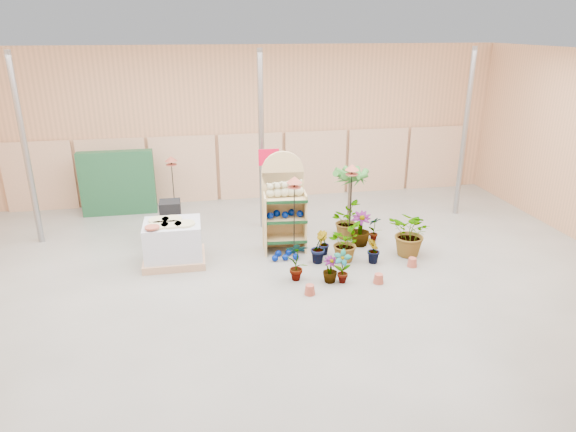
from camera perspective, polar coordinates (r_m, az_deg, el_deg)
name	(u,v)px	position (r m, az deg, el deg)	size (l,w,h in m)	color
room	(279,171)	(10.47, -1.02, 5.02)	(15.20, 12.10, 4.70)	slate
display_shelf	(284,206)	(11.90, -0.49, 1.14)	(1.02, 0.70, 2.34)	tan
teddy_bears	(286,190)	(11.67, -0.22, 2.88)	(0.87, 0.24, 0.38)	#C0B98C
gazing_balls_shelf	(285,214)	(11.81, -0.36, 0.23)	(0.86, 0.29, 0.16)	#001469
gazing_balls_floor	(285,256)	(11.71, -0.37, -4.43)	(0.63, 0.39, 0.15)	#001469
pallet_stack	(173,243)	(11.65, -12.63, -2.91)	(1.35, 1.13, 1.00)	tan
charcoal_planters	(171,221)	(12.90, -12.85, -0.49)	(0.50, 0.50, 1.00)	black
trellis_stock	(118,183)	(14.97, -18.39, 3.50)	(2.00, 0.30, 1.80)	#194728
offer_sign	(269,174)	(12.63, -2.14, 4.67)	(0.50, 0.08, 2.20)	gray
bird_table_front	(294,183)	(11.11, 0.71, 3.73)	(0.34, 0.34, 1.94)	black
bird_table_right	(352,170)	(12.21, 7.13, 5.09)	(0.34, 0.34, 1.94)	black
bird_table_back	(171,161)	(14.42, -12.86, 6.03)	(0.34, 0.34, 1.66)	black
palm	(351,176)	(12.76, 6.99, 4.48)	(0.70, 0.70, 1.78)	brown
potted_plant_0	(297,261)	(10.63, 0.99, -4.98)	(0.46, 0.31, 0.87)	#2D7027
potted_plant_1	(319,247)	(11.45, 3.46, -3.46)	(0.40, 0.32, 0.73)	#2D7027
potted_plant_2	(344,242)	(11.58, 6.28, -2.91)	(0.78, 0.68, 0.87)	#2D7027
potted_plant_3	(360,229)	(12.41, 8.04, -1.43)	(0.47, 0.47, 0.84)	#2D7027
potted_plant_4	(374,228)	(12.77, 9.57, -1.36)	(0.33, 0.23, 0.63)	#2D7027
potted_plant_5	(323,243)	(11.89, 3.89, -3.01)	(0.31, 0.25, 0.56)	#2D7027
potted_plant_6	(345,220)	(12.82, 6.38, -0.47)	(0.81, 0.70, 0.90)	#2D7027
potted_plant_7	(330,270)	(10.65, 4.70, -5.95)	(0.31, 0.31, 0.55)	#2D7027
potted_plant_8	(342,267)	(10.61, 6.04, -5.63)	(0.37, 0.25, 0.71)	#2D7027
potted_plant_9	(374,250)	(11.54, 9.51, -3.80)	(0.35, 0.28, 0.63)	#2D7027
potted_plant_10	(412,233)	(12.02, 13.58, -1.86)	(1.00, 0.86, 1.11)	#2D7027
potted_plant_11	(298,221)	(13.04, 1.12, -0.53)	(0.37, 0.37, 0.66)	#2D7027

